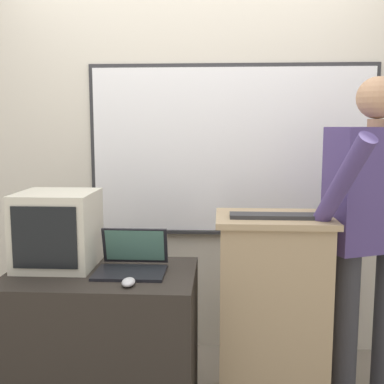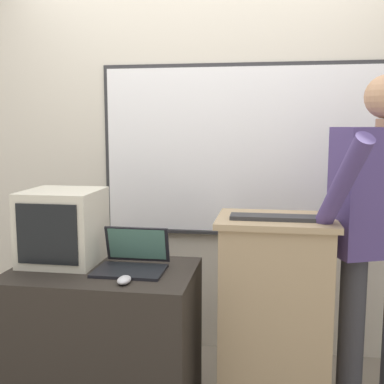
% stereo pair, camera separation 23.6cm
% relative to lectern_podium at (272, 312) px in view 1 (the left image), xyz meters
% --- Properties ---
extents(back_wall, '(6.40, 0.17, 2.80)m').
position_rel_lectern_podium_xyz_m(back_wall, '(-0.46, 0.74, 0.88)').
color(back_wall, beige).
rests_on(back_wall, ground_plane).
extents(lectern_podium, '(0.59, 0.45, 1.04)m').
position_rel_lectern_podium_xyz_m(lectern_podium, '(0.00, 0.00, 0.00)').
color(lectern_podium, tan).
rests_on(lectern_podium, ground_plane).
extents(side_desk, '(0.93, 0.60, 0.77)m').
position_rel_lectern_podium_xyz_m(side_desk, '(-0.86, -0.17, -0.13)').
color(side_desk, '#28231E').
rests_on(side_desk, ground_plane).
extents(person_presenter, '(0.65, 0.69, 1.74)m').
position_rel_lectern_podium_xyz_m(person_presenter, '(0.51, 0.06, 0.50)').
color(person_presenter, '#333338').
rests_on(person_presenter, ground_plane).
extents(laptop, '(0.34, 0.30, 0.20)m').
position_rel_lectern_podium_xyz_m(laptop, '(-0.71, -0.13, 0.30)').
color(laptop, black).
rests_on(laptop, side_desk).
extents(wireless_keyboard, '(0.43, 0.12, 0.02)m').
position_rel_lectern_podium_xyz_m(wireless_keyboard, '(-0.01, -0.06, 0.53)').
color(wireless_keyboard, '#2D2D30').
rests_on(wireless_keyboard, lectern_podium).
extents(computer_mouse_by_laptop, '(0.06, 0.10, 0.03)m').
position_rel_lectern_podium_xyz_m(computer_mouse_by_laptop, '(-0.69, -0.36, 0.27)').
color(computer_mouse_by_laptop, '#BCBCC1').
rests_on(computer_mouse_by_laptop, side_desk).
extents(crt_monitor, '(0.38, 0.38, 0.38)m').
position_rel_lectern_podium_xyz_m(crt_monitor, '(-1.10, -0.08, 0.45)').
color(crt_monitor, beige).
rests_on(crt_monitor, side_desk).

